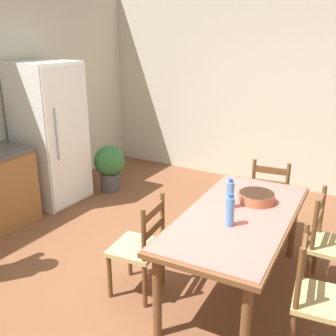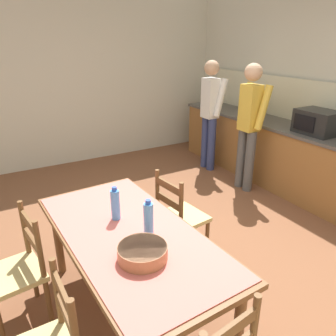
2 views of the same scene
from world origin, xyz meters
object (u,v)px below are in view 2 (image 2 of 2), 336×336
(chair_side_far_left, at_px, (180,217))
(person_at_counter, at_px, (249,122))
(paper_bag, at_px, (249,104))
(chair_side_near_left, at_px, (18,271))
(dining_table, at_px, (130,242))
(bottle_near_centre, at_px, (115,204))
(bottle_off_centre, at_px, (148,218))
(microwave, at_px, (317,122))
(person_at_sink, at_px, (210,110))
(serving_bowl, at_px, (143,252))

(chair_side_far_left, xyz_separation_m, person_at_counter, (-0.90, 1.67, 0.55))
(paper_bag, relative_size, chair_side_far_left, 0.40)
(chair_side_near_left, relative_size, person_at_counter, 0.52)
(dining_table, height_order, chair_side_near_left, chair_side_near_left)
(bottle_near_centre, bearing_deg, bottle_off_centre, 22.04)
(microwave, relative_size, paper_bag, 1.39)
(bottle_off_centre, relative_size, chair_side_near_left, 0.30)
(bottle_near_centre, distance_m, chair_side_far_left, 0.87)
(microwave, distance_m, chair_side_near_left, 3.71)
(person_at_sink, bearing_deg, bottle_near_centre, -139.90)
(bottle_near_centre, height_order, bottle_off_centre, same)
(chair_side_near_left, height_order, person_at_sink, person_at_sink)
(serving_bowl, xyz_separation_m, person_at_sink, (-2.57, 2.44, 0.18))
(bottle_near_centre, height_order, serving_bowl, bottle_near_centre)
(bottle_near_centre, xyz_separation_m, chair_side_near_left, (-0.15, -0.74, -0.43))
(paper_bag, distance_m, person_at_counter, 0.77)
(chair_side_far_left, distance_m, person_at_sink, 2.53)
(bottle_near_centre, bearing_deg, person_at_sink, 130.10)
(serving_bowl, bearing_deg, bottle_off_centre, 145.45)
(dining_table, xyz_separation_m, bottle_near_centre, (-0.23, -0.01, 0.21))
(bottle_near_centre, xyz_separation_m, person_at_counter, (-1.12, 2.38, 0.11))
(bottle_near_centre, bearing_deg, microwave, 98.79)
(paper_bag, distance_m, chair_side_far_left, 2.70)
(paper_bag, xyz_separation_m, bottle_off_centre, (1.99, -2.77, -0.22))
(microwave, bearing_deg, chair_side_near_left, -85.25)
(person_at_sink, bearing_deg, dining_table, -136.74)
(bottle_near_centre, bearing_deg, dining_table, 3.06)
(bottle_off_centre, xyz_separation_m, person_at_sink, (-2.34, 2.28, 0.10))
(person_at_counter, bearing_deg, dining_table, -150.51)
(person_at_counter, bearing_deg, bottle_off_centre, -147.72)
(dining_table, bearing_deg, person_at_sink, 133.26)
(paper_bag, height_order, chair_side_far_left, paper_bag)
(person_at_counter, bearing_deg, paper_bag, 47.81)
(paper_bag, xyz_separation_m, chair_side_near_left, (1.53, -3.63, -0.65))
(dining_table, xyz_separation_m, bottle_off_centre, (0.08, 0.11, 0.21))
(bottle_near_centre, relative_size, chair_side_far_left, 0.30)
(person_at_counter, bearing_deg, chair_side_far_left, -151.69)
(chair_side_near_left, bearing_deg, person_at_counter, 99.30)
(bottle_off_centre, bearing_deg, chair_side_near_left, -117.89)
(chair_side_near_left, bearing_deg, paper_bag, 104.93)
(microwave, xyz_separation_m, dining_table, (0.68, -2.89, -0.40))
(bottle_off_centre, bearing_deg, dining_table, -126.66)
(serving_bowl, height_order, person_at_counter, person_at_counter)
(bottle_off_centre, xyz_separation_m, serving_bowl, (0.24, -0.16, -0.07))
(serving_bowl, bearing_deg, person_at_sink, 136.51)
(dining_table, bearing_deg, chair_side_near_left, -116.40)
(chair_side_far_left, bearing_deg, microwave, -91.06)
(bottle_near_centre, xyz_separation_m, serving_bowl, (0.55, -0.04, -0.07))
(serving_bowl, xyz_separation_m, chair_side_near_left, (-0.69, -0.70, -0.36))
(microwave, height_order, bottle_near_centre, microwave)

